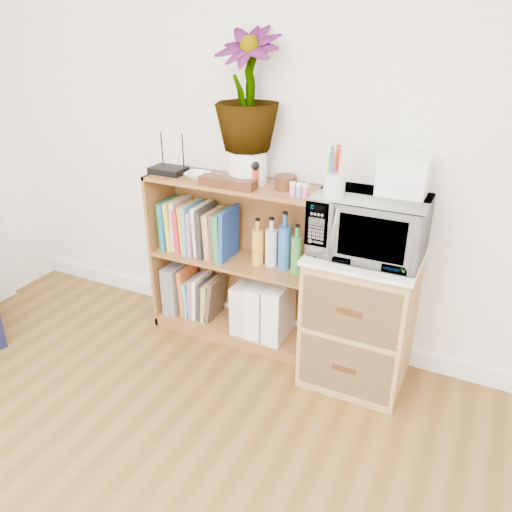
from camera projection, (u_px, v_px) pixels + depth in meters
The scene contains 21 objects.
skirting_board at pixel (299, 328), 2.99m from camera, with size 4.00×0.02×0.10m, color white.
bookshelf at pixel (236, 262), 2.84m from camera, with size 1.00×0.30×0.95m, color brown.
wicker_unit at pixel (360, 319), 2.53m from camera, with size 0.50×0.45×0.70m, color #9E7542.
microwave at pixel (369, 226), 2.30m from camera, with size 0.51×0.35×0.28m, color silver.
pen_cup at pixel (334, 185), 2.22m from camera, with size 0.10×0.10×0.11m, color silver.
small_appliance at pixel (404, 175), 2.24m from camera, with size 0.22×0.18×0.17m, color white.
router at pixel (168, 170), 2.77m from camera, with size 0.19×0.13×0.04m, color black.
white_bowl at pixel (197, 175), 2.69m from camera, with size 0.13×0.13×0.03m, color white.
plant_pot at pixel (248, 166), 2.59m from camera, with size 0.20×0.20×0.17m, color white.
potted_plant at pixel (247, 90), 2.42m from camera, with size 0.33×0.33×0.58m, color #2F6829.
trinket_box at pixel (228, 183), 2.54m from camera, with size 0.30×0.08×0.05m, color #351D0E.
kokeshi_doll at pixel (255, 179), 2.53m from camera, with size 0.04×0.04×0.09m, color #B42E16.
wooden_bowl at pixel (286, 182), 2.51m from camera, with size 0.11×0.11×0.07m, color #351D0E.
paint_jars at pixel (299, 192), 2.39m from camera, with size 0.10×0.04×0.05m, color pink.
file_box at pixel (179, 286), 3.11m from camera, with size 0.09×0.24×0.31m, color slate.
magazine_holder_left at pixel (246, 305), 2.91m from camera, with size 0.09×0.24×0.30m, color silver.
magazine_holder_mid at pixel (260, 307), 2.87m from camera, with size 0.10×0.25×0.31m, color white.
magazine_holder_right at pixel (279, 311), 2.82m from camera, with size 0.10×0.26×0.33m, color white.
cookbooks at pixel (198, 228), 2.86m from camera, with size 0.44×0.20×0.30m.
liquor_bottles at pixel (277, 244), 2.67m from camera, with size 0.29×0.07×0.31m.
lower_books at pixel (202, 295), 3.05m from camera, with size 0.25×0.19×0.30m.
Camera 1 is at (0.87, -0.14, 1.72)m, focal length 35.00 mm.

